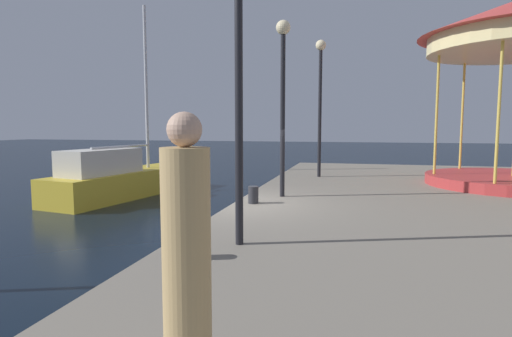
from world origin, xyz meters
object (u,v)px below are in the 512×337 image
lamp_post_near_edge (239,49)px  bollard_north (253,195)px  lamp_post_mid_promenade (283,78)px  sailboat_yellow (121,178)px  person_mid_promenade (187,257)px  lamp_post_far_end (320,85)px  bollard_south (183,244)px

lamp_post_near_edge → bollard_north: 4.36m
lamp_post_mid_promenade → sailboat_yellow: bearing=154.3°
bollard_north → person_mid_promenade: (1.23, -6.76, 0.69)m
lamp_post_far_end → bollard_south: bearing=-95.3°
lamp_post_near_edge → person_mid_promenade: lamp_post_near_edge is taller
lamp_post_mid_promenade → bollard_south: lamp_post_mid_promenade is taller
lamp_post_mid_promenade → lamp_post_far_end: size_ratio=0.92×
lamp_post_mid_promenade → person_mid_promenade: (0.75, -7.87, -2.10)m
bollard_north → bollard_south: same height
bollard_south → bollard_north: bearing=91.1°
sailboat_yellow → bollard_south: size_ratio=17.97×
sailboat_yellow → lamp_post_near_edge: size_ratio=1.69×
lamp_post_near_edge → bollard_north: (-0.63, 3.36, -2.71)m
sailboat_yellow → bollard_north: size_ratio=17.97×
lamp_post_mid_promenade → person_mid_promenade: size_ratio=2.32×
bollard_north → bollard_south: size_ratio=1.00×
lamp_post_near_edge → bollard_north: size_ratio=10.62×
lamp_post_mid_promenade → bollard_north: size_ratio=10.96×
lamp_post_mid_promenade → bollard_north: lamp_post_mid_promenade is taller
lamp_post_far_end → person_mid_promenade: size_ratio=2.51×
lamp_post_near_edge → sailboat_yellow: bearing=131.3°
lamp_post_mid_promenade → lamp_post_far_end: bearing=83.4°
lamp_post_far_end → lamp_post_near_edge: bearing=-92.3°
lamp_post_mid_promenade → person_mid_promenade: lamp_post_mid_promenade is taller
bollard_south → sailboat_yellow: bearing=125.9°
bollard_south → lamp_post_mid_promenade: bearing=85.7°
lamp_post_far_end → person_mid_promenade: 12.55m
bollard_north → person_mid_promenade: 6.91m
sailboat_yellow → lamp_post_far_end: (7.03, 1.33, 3.31)m
sailboat_yellow → lamp_post_far_end: sailboat_yellow is taller
sailboat_yellow → lamp_post_far_end: 7.88m
bollard_north → person_mid_promenade: size_ratio=0.21×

